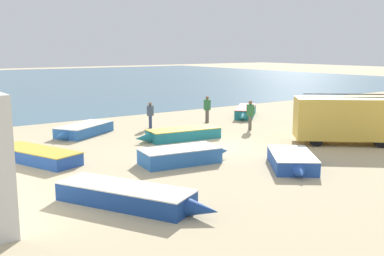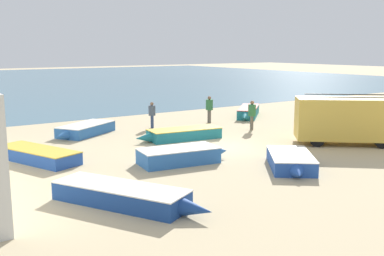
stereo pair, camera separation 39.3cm
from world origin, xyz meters
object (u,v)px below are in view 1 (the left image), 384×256
object	(u,v)px
fisherman_0	(304,112)
fishing_rowboat_0	(245,112)
fishing_rowboat_2	(183,155)
fisherman_1	(150,113)
fishing_rowboat_4	(130,196)
fishing_rowboat_6	(35,155)
fisherman_3	(207,107)
fishing_rowboat_1	(181,134)
fisherman_2	(250,112)
fishing_rowboat_3	(83,130)
parked_van	(346,119)
fishing_rowboat_5	(292,161)

from	to	relation	value
fisherman_0	fishing_rowboat_0	bearing A→B (deg)	67.27
fishing_rowboat_2	fisherman_1	bearing A→B (deg)	77.15
fishing_rowboat_0	fishing_rowboat_4	size ratio (longest dim) A/B	0.84
fishing_rowboat_6	fisherman_1	distance (m)	9.29
fishing_rowboat_2	fisherman_3	world-z (taller)	fisherman_3
fisherman_0	fisherman_3	xyz separation A→B (m)	(-3.79, 4.85, 0.09)
fishing_rowboat_4	fisherman_1	world-z (taller)	fisherman_1
fishing_rowboat_1	fishing_rowboat_0	bearing A→B (deg)	-146.33
fishing_rowboat_1	fisherman_2	size ratio (longest dim) A/B	2.73
fishing_rowboat_0	fisherman_0	world-z (taller)	fisherman_0
fishing_rowboat_4	fishing_rowboat_3	bearing A→B (deg)	136.58
fisherman_1	fisherman_3	world-z (taller)	fisherman_3
fishing_rowboat_0	parked_van	bearing A→B (deg)	34.84
fisherman_2	fishing_rowboat_6	bearing A→B (deg)	56.76
fishing_rowboat_0	fisherman_0	size ratio (longest dim) A/B	2.73
fishing_rowboat_4	fishing_rowboat_6	bearing A→B (deg)	157.77
fisherman_3	fisherman_1	bearing A→B (deg)	6.64
parked_van	fisherman_0	distance (m)	4.91
fisherman_2	fisherman_0	bearing A→B (deg)	-146.90
fisherman_3	fishing_rowboat_1	bearing A→B (deg)	50.76
fishing_rowboat_2	fisherman_3	bearing A→B (deg)	55.47
fisherman_1	fisherman_3	size ratio (longest dim) A/B	0.91
fisherman_2	fishing_rowboat_4	bearing A→B (deg)	87.64
fishing_rowboat_4	fishing_rowboat_5	world-z (taller)	fishing_rowboat_4
fishing_rowboat_2	fisherman_1	world-z (taller)	fisherman_1
fishing_rowboat_4	fisherman_2	world-z (taller)	fisherman_2
fisherman_0	fishing_rowboat_3	bearing A→B (deg)	133.89
fishing_rowboat_0	fisherman_1	bearing A→B (deg)	-41.98
fisherman_3	fishing_rowboat_0	bearing A→B (deg)	-159.69
parked_van	fishing_rowboat_1	bearing A→B (deg)	177.87
fishing_rowboat_2	fishing_rowboat_4	world-z (taller)	fishing_rowboat_2
fishing_rowboat_1	fishing_rowboat_6	xyz separation A→B (m)	(-7.81, -0.32, -0.01)
fishing_rowboat_0	fisherman_2	world-z (taller)	fisherman_2
fishing_rowboat_2	fisherman_0	xyz separation A→B (m)	(11.01, 2.96, 0.63)
parked_van	fisherman_3	bearing A→B (deg)	141.31
fishing_rowboat_1	fishing_rowboat_2	distance (m)	5.05
fishing_rowboat_0	fishing_rowboat_5	xyz separation A→B (m)	(-7.89, -11.60, -0.04)
fishing_rowboat_6	fisherman_2	distance (m)	12.85
fishing_rowboat_0	fishing_rowboat_5	bearing A→B (deg)	12.53
fisherman_1	fisherman_2	size ratio (longest dim) A/B	0.91
fisherman_0	fisherman_2	size ratio (longest dim) A/B	0.91
fishing_rowboat_4	fishing_rowboat_6	world-z (taller)	fishing_rowboat_4
fishing_rowboat_3	fishing_rowboat_6	world-z (taller)	fishing_rowboat_3
fishing_rowboat_1	fisherman_3	xyz separation A→B (m)	(4.46, 3.58, 0.76)
fisherman_2	fishing_rowboat_3	bearing A→B (deg)	30.08
fishing_rowboat_4	fisherman_3	xyz separation A→B (m)	(11.52, 11.22, 0.75)
fishing_rowboat_4	fisherman_3	bearing A→B (deg)	106.09
fishing_rowboat_4	fishing_rowboat_2	bearing A→B (deg)	100.31
fishing_rowboat_5	parked_van	bearing A→B (deg)	144.25
fishing_rowboat_4	fisherman_2	distance (m)	14.32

